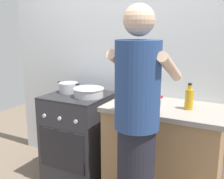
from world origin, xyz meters
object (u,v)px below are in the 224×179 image
Objects in this scene: stove_range at (79,136)px; person at (137,133)px; pot at (69,88)px; spice_bottle at (161,101)px; oil_bottle at (189,99)px; utensil_crock at (148,89)px; mixing_bowl at (89,92)px.

person is (0.88, -0.58, 0.41)m from stove_range.
person is (1.02, -0.61, -0.09)m from pot.
spice_bottle is at bearing 0.11° from stove_range.
stove_range is 1.22m from oil_bottle.
utensil_crock is 3.87× the size of spice_bottle.
stove_range is at bearing -13.37° from pot.
person is (0.74, -0.56, -0.09)m from mixing_bowl.
pot is at bearing 148.90° from person.
spice_bottle is (0.18, -0.19, -0.05)m from utensil_crock.
utensil_crock is 1.53× the size of oil_bottle.
stove_range is 4.12× the size of oil_bottle.
mixing_bowl is 0.18× the size of person.
person is at bearing -33.49° from stove_range.
stove_range is 0.52m from pot.
spice_bottle is at bearing -1.82° from pot.
pot is 3.04× the size of spice_bottle.
spice_bottle is 0.24m from oil_bottle.
stove_range is 3.42× the size of pot.
stove_range is at bearing 146.51° from person.
stove_range is 2.69× the size of utensil_crock.
person reaches higher than oil_bottle.
pot is 0.79× the size of utensil_crock.
mixing_bowl is (0.28, -0.06, -0.00)m from pot.
person is at bearing -31.10° from pot.
utensil_crock reaches higher than oil_bottle.
pot is 0.15× the size of person.
utensil_crock is (0.68, 0.19, 0.54)m from stove_range.
stove_range is 2.98× the size of mixing_bowl.
oil_bottle is (0.42, -0.19, 0.00)m from utensil_crock.
utensil_crock reaches higher than pot.
pot is 1.00m from spice_bottle.
oil_bottle reaches higher than pot.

